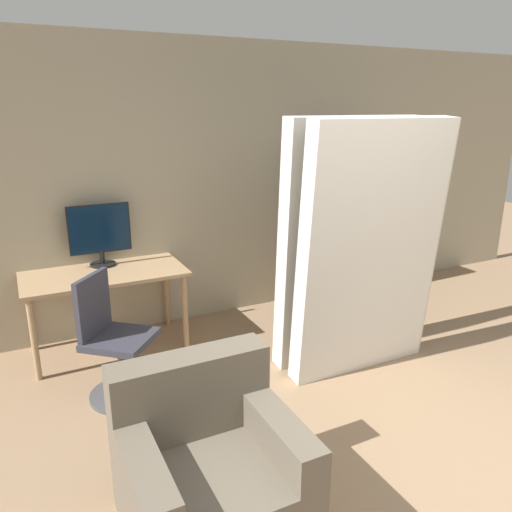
# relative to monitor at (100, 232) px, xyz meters

# --- Properties ---
(wall_back) EXTENTS (8.00, 0.06, 2.70)m
(wall_back) POSITION_rel_monitor_xyz_m (1.44, 0.16, 0.32)
(wall_back) COLOR tan
(wall_back) RESTS_ON ground
(desk) EXTENTS (1.35, 0.68, 0.72)m
(desk) POSITION_rel_monitor_xyz_m (-0.03, -0.21, -0.39)
(desk) COLOR tan
(desk) RESTS_ON ground
(monitor) EXTENTS (0.53, 0.22, 0.55)m
(monitor) POSITION_rel_monitor_xyz_m (0.00, 0.00, 0.00)
(monitor) COLOR black
(monitor) RESTS_ON desk
(office_chair) EXTENTS (0.62, 0.62, 0.94)m
(office_chair) POSITION_rel_monitor_xyz_m (-0.12, -1.01, -0.64)
(office_chair) COLOR #4C4C51
(office_chair) RESTS_ON ground
(bookshelf) EXTENTS (0.88, 0.32, 1.76)m
(bookshelf) POSITION_rel_monitor_xyz_m (2.40, -0.00, -0.16)
(bookshelf) COLOR black
(bookshelf) RESTS_ON ground
(mattress_near) EXTENTS (1.24, 0.33, 2.02)m
(mattress_near) POSITION_rel_monitor_xyz_m (1.78, -1.52, -0.01)
(mattress_near) COLOR silver
(mattress_near) RESTS_ON ground
(mattress_far) EXTENTS (1.24, 0.28, 2.02)m
(mattress_far) POSITION_rel_monitor_xyz_m (1.78, -1.22, -0.01)
(mattress_far) COLOR silver
(mattress_far) RESTS_ON ground
(armchair) EXTENTS (0.85, 0.80, 0.85)m
(armchair) POSITION_rel_monitor_xyz_m (0.06, -2.43, -0.71)
(armchair) COLOR #665B4C
(armchair) RESTS_ON ground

